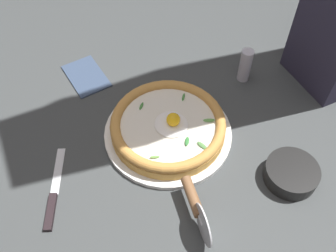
{
  "coord_description": "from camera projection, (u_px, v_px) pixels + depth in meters",
  "views": [
    {
      "loc": [
        -0.45,
        0.3,
        0.72
      ],
      "look_at": [
        -0.03,
        -0.04,
        0.03
      ],
      "focal_mm": 39.95,
      "sensor_mm": 36.0,
      "label": 1
    }
  ],
  "objects": [
    {
      "name": "pepper_shaker",
      "position": [
        245.0,
        65.0,
        0.98
      ],
      "size": [
        0.03,
        0.03,
        0.09
      ],
      "primitive_type": "cylinder",
      "color": "silver",
      "rests_on": "ground"
    },
    {
      "name": "table_knife",
      "position": [
        53.0,
        199.0,
        0.79
      ],
      "size": [
        0.17,
        0.14,
        0.01
      ],
      "color": "silver",
      "rests_on": "ground"
    },
    {
      "name": "ground_plane",
      "position": [
        148.0,
        138.0,
        0.91
      ],
      "size": [
        2.4,
        2.4,
        0.03
      ],
      "primitive_type": "cube",
      "color": "#3A3D3E",
      "rests_on": "ground"
    },
    {
      "name": "side_bowl",
      "position": [
        291.0,
        173.0,
        0.81
      ],
      "size": [
        0.12,
        0.12,
        0.04
      ],
      "primitive_type": "cylinder",
      "color": "black",
      "rests_on": "ground"
    },
    {
      "name": "pizza",
      "position": [
        168.0,
        125.0,
        0.87
      ],
      "size": [
        0.27,
        0.27,
        0.06
      ],
      "color": "gold",
      "rests_on": "pizza_plate"
    },
    {
      "name": "pizza_cutter",
      "position": [
        196.0,
        206.0,
        0.74
      ],
      "size": [
        0.14,
        0.07,
        0.09
      ],
      "color": "silver",
      "rests_on": "ground"
    },
    {
      "name": "folded_napkin",
      "position": [
        86.0,
        76.0,
        1.02
      ],
      "size": [
        0.15,
        0.11,
        0.01
      ],
      "primitive_type": "cube",
      "rotation": [
        0.0,
        0.0,
        3.01
      ],
      "color": "#35445E",
      "rests_on": "ground"
    },
    {
      "name": "pizza_plate",
      "position": [
        168.0,
        133.0,
        0.9
      ],
      "size": [
        0.3,
        0.3,
        0.01
      ],
      "primitive_type": "cylinder",
      "color": "white",
      "rests_on": "ground"
    }
  ]
}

